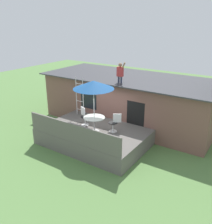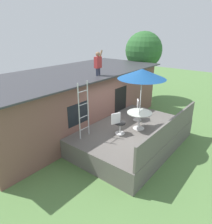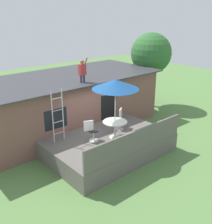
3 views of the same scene
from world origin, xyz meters
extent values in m
plane|color=#567F42|center=(0.00, 0.00, 0.00)|extent=(40.00, 40.00, 0.00)
cube|color=brown|center=(0.00, 3.60, 1.36)|extent=(10.00, 4.00, 2.72)
cube|color=#38383D|center=(0.00, 3.60, 2.75)|extent=(10.50, 4.50, 0.06)
cube|color=black|center=(-1.57, 1.61, 1.55)|extent=(1.10, 0.03, 0.90)
cube|color=black|center=(1.44, 1.61, 1.05)|extent=(1.00, 0.03, 2.00)
cube|color=#605B56|center=(0.00, 0.00, 0.40)|extent=(5.18, 3.47, 0.80)
cube|color=#605B56|center=(0.00, -1.68, 1.25)|extent=(5.08, 0.08, 0.90)
cylinder|color=silver|center=(0.17, -0.24, 0.82)|extent=(0.48, 0.48, 0.03)
cylinder|color=silver|center=(0.17, -0.24, 1.17)|extent=(0.07, 0.07, 0.71)
cylinder|color=#999E93|center=(0.17, -0.24, 1.53)|extent=(1.04, 1.04, 0.03)
cylinder|color=silver|center=(0.17, -0.24, 2.00)|extent=(0.04, 0.04, 2.40)
cone|color=#194C8C|center=(0.17, -0.24, 3.15)|extent=(1.90, 1.90, 0.38)
cylinder|color=silver|center=(-2.02, 1.06, 1.90)|extent=(0.04, 0.04, 2.20)
cylinder|color=silver|center=(-1.54, 1.06, 1.90)|extent=(0.04, 0.04, 2.20)
cylinder|color=silver|center=(-1.78, 1.06, 1.15)|extent=(0.48, 0.03, 0.03)
cylinder|color=silver|center=(-1.78, 1.06, 1.65)|extent=(0.48, 0.03, 0.03)
cylinder|color=silver|center=(-1.78, 1.06, 2.15)|extent=(0.48, 0.03, 0.03)
cylinder|color=silver|center=(-1.78, 1.06, 2.65)|extent=(0.48, 0.03, 0.03)
cylinder|color=#33384C|center=(0.13, 2.05, 2.95)|extent=(0.10, 0.10, 0.34)
cylinder|color=#33384C|center=(0.29, 2.05, 2.95)|extent=(0.10, 0.10, 0.34)
cube|color=#B73333|center=(0.21, 2.05, 3.37)|extent=(0.32, 0.20, 0.50)
sphere|color=#997051|center=(0.21, 2.05, 3.73)|extent=(0.20, 0.20, 0.20)
cylinder|color=#997051|center=(0.39, 2.05, 3.67)|extent=(0.26, 0.08, 0.44)
cylinder|color=silver|center=(-0.69, 0.13, 0.81)|extent=(0.40, 0.40, 0.02)
cylinder|color=silver|center=(-0.69, 0.13, 1.03)|extent=(0.06, 0.06, 0.44)
cylinder|color=black|center=(-0.69, 0.13, 1.26)|extent=(0.44, 0.44, 0.04)
cube|color=silver|center=(-0.88, 0.21, 1.50)|extent=(0.38, 0.19, 0.44)
cylinder|color=silver|center=(0.91, 0.27, 0.81)|extent=(0.40, 0.40, 0.02)
cylinder|color=silver|center=(0.91, 0.27, 1.03)|extent=(0.06, 0.06, 0.44)
cylinder|color=black|center=(0.91, 0.27, 1.26)|extent=(0.44, 0.44, 0.04)
cube|color=silver|center=(1.08, 0.38, 1.50)|extent=(0.35, 0.26, 0.44)
camera|label=1|loc=(6.74, -9.07, 5.96)|focal=39.67mm
camera|label=2|loc=(-6.93, -4.18, 4.75)|focal=33.36mm
camera|label=3|loc=(-7.00, -8.01, 5.94)|focal=43.82mm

